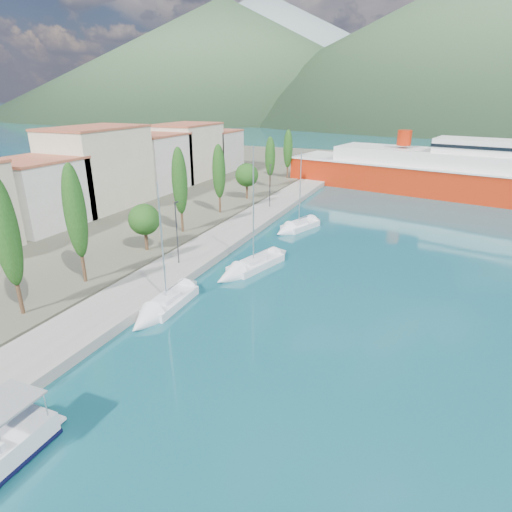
% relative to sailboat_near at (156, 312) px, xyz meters
% --- Properties ---
extents(ground, '(1400.00, 1400.00, 0.00)m').
position_rel_sailboat_near_xyz_m(ground, '(5.61, 112.71, -0.30)').
color(ground, '#14515C').
extents(quay, '(5.00, 88.00, 0.80)m').
position_rel_sailboat_near_xyz_m(quay, '(-3.39, 18.71, 0.10)').
color(quay, gray).
rests_on(quay, ground).
extents(land_strip, '(70.00, 148.00, 0.70)m').
position_rel_sailboat_near_xyz_m(land_strip, '(-41.39, 28.71, 0.05)').
color(land_strip, '#565644').
rests_on(land_strip, ground).
extents(town_buildings, '(9.20, 69.20, 11.30)m').
position_rel_sailboat_near_xyz_m(town_buildings, '(-26.39, 29.62, 5.26)').
color(town_buildings, beige).
rests_on(town_buildings, land_strip).
extents(tree_row, '(3.63, 62.10, 10.52)m').
position_rel_sailboat_near_xyz_m(tree_row, '(-8.74, 23.64, 5.46)').
color(tree_row, '#47301E').
rests_on(tree_row, land_strip).
extents(lamp_posts, '(0.15, 50.36, 6.06)m').
position_rel_sailboat_near_xyz_m(lamp_posts, '(-3.39, 8.03, 3.78)').
color(lamp_posts, '#2D2D33').
rests_on(lamp_posts, quay).
extents(sailboat_near, '(2.54, 7.85, 11.19)m').
position_rel_sailboat_near_xyz_m(sailboat_near, '(0.00, 0.00, 0.00)').
color(sailboat_near, silver).
rests_on(sailboat_near, ground).
extents(sailboat_mid, '(4.68, 9.20, 12.81)m').
position_rel_sailboat_near_xyz_m(sailboat_mid, '(2.63, 10.22, 0.01)').
color(sailboat_mid, silver).
rests_on(sailboat_mid, ground).
extents(sailboat_far, '(4.71, 7.70, 10.79)m').
position_rel_sailboat_near_xyz_m(sailboat_far, '(2.66, 24.95, 0.00)').
color(sailboat_far, silver).
rests_on(sailboat_far, ground).
extents(ferry, '(55.89, 22.22, 10.86)m').
position_rel_sailboat_near_xyz_m(ferry, '(19.80, 55.91, 3.00)').
color(ferry, '#A82008').
rests_on(ferry, ground).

